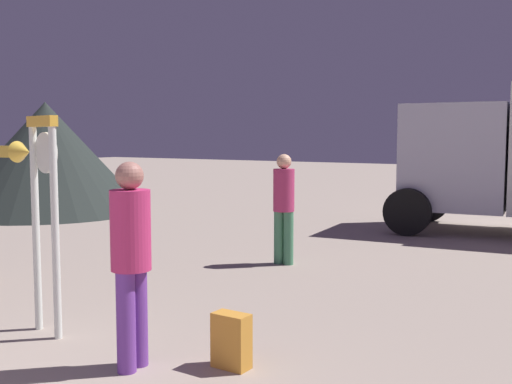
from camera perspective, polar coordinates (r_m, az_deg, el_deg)
standing_clock at (r=5.92m, az=-19.46°, el=-0.86°), size 0.47×0.17×2.06m
person_near_clock at (r=4.87m, az=-11.82°, el=-5.84°), size 0.32×0.32×1.67m
backpack at (r=4.98m, az=-2.31°, el=-14.00°), size 0.30×0.21×0.45m
person_distant at (r=8.76m, az=2.66°, el=-1.06°), size 0.31×0.31×1.62m
dome_tent at (r=15.88m, az=-19.32°, el=3.15°), size 4.92×4.92×2.75m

